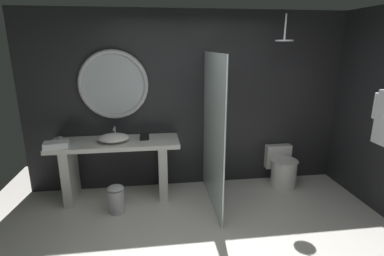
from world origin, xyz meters
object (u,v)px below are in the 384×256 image
object	(u,v)px
tumbler_cup	(60,140)
rain_shower_head	(284,39)
round_wall_mirror	(114,85)
folded_hand_towel	(56,145)
tissue_box	(144,137)
waste_bin	(116,199)
toilet	(282,168)
vessel_sink	(114,138)

from	to	relation	value
tumbler_cup	rain_shower_head	size ratio (longest dim) A/B	0.29
round_wall_mirror	folded_hand_towel	xyz separation A→B (m)	(-0.71, -0.46, -0.70)
round_wall_mirror	tissue_box	bearing A→B (deg)	-31.05
tissue_box	waste_bin	world-z (taller)	tissue_box
tissue_box	folded_hand_towel	distance (m)	1.14
waste_bin	folded_hand_towel	bearing A→B (deg)	162.51
round_wall_mirror	rain_shower_head	world-z (taller)	rain_shower_head
waste_bin	folded_hand_towel	size ratio (longest dim) A/B	1.26
tumbler_cup	tissue_box	size ratio (longest dim) A/B	0.74
tissue_box	round_wall_mirror	world-z (taller)	round_wall_mirror
tumbler_cup	toilet	bearing A→B (deg)	1.43
tissue_box	folded_hand_towel	bearing A→B (deg)	-168.74
waste_bin	folded_hand_towel	xyz separation A→B (m)	(-0.73, 0.23, 0.70)
tumbler_cup	tissue_box	bearing A→B (deg)	2.62
tumbler_cup	round_wall_mirror	distance (m)	1.03
toilet	rain_shower_head	bearing A→B (deg)	-135.95
tumbler_cup	waste_bin	bearing A→B (deg)	-28.92
toilet	folded_hand_towel	bearing A→B (deg)	-175.53
tissue_box	toilet	world-z (taller)	tissue_box
vessel_sink	rain_shower_head	xyz separation A→B (m)	(2.26, -0.13, 1.29)
vessel_sink	rain_shower_head	world-z (taller)	rain_shower_head
tumbler_cup	waste_bin	size ratio (longest dim) A/B	0.26
vessel_sink	rain_shower_head	distance (m)	2.61
vessel_sink	round_wall_mirror	xyz separation A→B (m)	(0.01, 0.31, 0.68)
rain_shower_head	folded_hand_towel	size ratio (longest dim) A/B	1.14
vessel_sink	tissue_box	bearing A→B (deg)	9.25
tumbler_cup	toilet	world-z (taller)	tumbler_cup
round_wall_mirror	toilet	distance (m)	2.82
rain_shower_head	folded_hand_towel	world-z (taller)	rain_shower_head
tissue_box	rain_shower_head	size ratio (longest dim) A/B	0.39
tumbler_cup	toilet	distance (m)	3.26
tissue_box	vessel_sink	bearing A→B (deg)	-170.75
vessel_sink	round_wall_mirror	world-z (taller)	round_wall_mirror
tissue_box	round_wall_mirror	size ratio (longest dim) A/B	0.14
vessel_sink	tissue_box	xyz separation A→B (m)	(0.41, 0.07, -0.03)
rain_shower_head	vessel_sink	bearing A→B (deg)	176.61
tissue_box	waste_bin	size ratio (longest dim) A/B	0.35
waste_bin	rain_shower_head	bearing A→B (deg)	6.40
vessel_sink	waste_bin	world-z (taller)	vessel_sink
round_wall_mirror	folded_hand_towel	world-z (taller)	round_wall_mirror
tumbler_cup	round_wall_mirror	world-z (taller)	round_wall_mirror
tumbler_cup	folded_hand_towel	world-z (taller)	tumbler_cup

